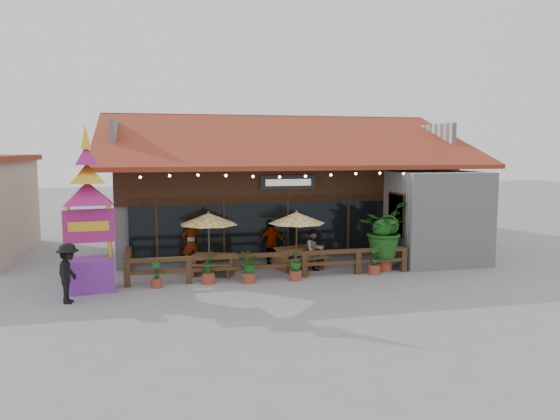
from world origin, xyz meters
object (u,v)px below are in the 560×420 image
object	(u,v)px
umbrella_right	(297,218)
picnic_table_right	(299,254)
umbrella_left	(209,219)
picnic_table_left	(214,261)
pedestrian	(68,273)
thai_sign_tower	(88,197)
tropical_plant	(383,231)

from	to	relation	value
umbrella_right	picnic_table_right	xyz separation A→B (m)	(0.17, 0.28, -1.40)
umbrella_left	picnic_table_left	distance (m)	1.51
picnic_table_left	pedestrian	xyz separation A→B (m)	(-4.56, -2.70, 0.39)
thai_sign_tower	tropical_plant	distance (m)	10.37
umbrella_right	picnic_table_left	distance (m)	3.36
picnic_table_right	pedestrian	distance (m)	8.28
umbrella_left	umbrella_right	xyz separation A→B (m)	(3.18, -0.35, -0.01)
tropical_plant	pedestrian	xyz separation A→B (m)	(-10.73, -1.93, -0.59)
picnic_table_left	picnic_table_right	xyz separation A→B (m)	(3.19, 0.18, 0.07)
thai_sign_tower	pedestrian	xyz separation A→B (m)	(-0.49, -1.27, -2.10)
picnic_table_right	tropical_plant	distance (m)	3.26
umbrella_left	thai_sign_tower	world-z (taller)	thai_sign_tower
tropical_plant	pedestrian	world-z (taller)	tropical_plant
picnic_table_left	picnic_table_right	size ratio (longest dim) A/B	0.89
umbrella_right	picnic_table_left	bearing A→B (deg)	178.06
umbrella_right	pedestrian	xyz separation A→B (m)	(-7.59, -2.60, -1.08)
umbrella_right	picnic_table_right	bearing A→B (deg)	59.36
umbrella_left	umbrella_right	size ratio (longest dim) A/B	1.14
picnic_table_left	thai_sign_tower	world-z (taller)	thai_sign_tower
umbrella_right	picnic_table_left	xyz separation A→B (m)	(-3.02, 0.10, -1.47)
picnic_table_left	tropical_plant	bearing A→B (deg)	-7.16
picnic_table_left	picnic_table_right	bearing A→B (deg)	3.25
umbrella_left	tropical_plant	world-z (taller)	tropical_plant
tropical_plant	picnic_table_right	bearing A→B (deg)	162.21
umbrella_right	thai_sign_tower	bearing A→B (deg)	-169.42
umbrella_right	thai_sign_tower	size ratio (longest dim) A/B	0.43
umbrella_left	tropical_plant	size ratio (longest dim) A/B	1.08
picnic_table_right	thai_sign_tower	xyz separation A→B (m)	(-7.26, -1.61, 2.42)
picnic_table_left	tropical_plant	distance (m)	6.29
thai_sign_tower	pedestrian	world-z (taller)	thai_sign_tower
picnic_table_right	tropical_plant	size ratio (longest dim) A/B	0.82
thai_sign_tower	umbrella_left	bearing A→B (deg)	23.10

